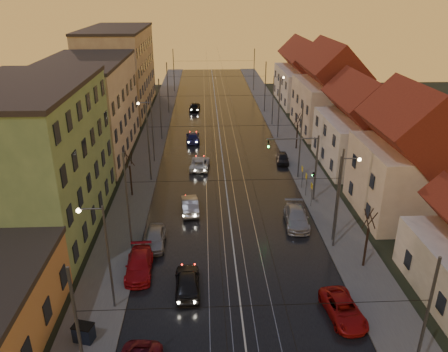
{
  "coord_description": "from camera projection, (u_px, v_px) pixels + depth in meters",
  "views": [
    {
      "loc": [
        -2.32,
        -22.74,
        20.51
      ],
      "look_at": [
        -0.33,
        19.59,
        2.33
      ],
      "focal_mm": 35.0,
      "sensor_mm": 36.0,
      "label": 1
    }
  ],
  "objects": [
    {
      "name": "house_right_2",
      "position": [
        361.0,
        129.0,
        53.67
      ],
      "size": [
        9.18,
        12.24,
        9.2
      ],
      "color": "beige",
      "rests_on": "ground"
    },
    {
      "name": "traffic_light_mast",
      "position": [
        307.0,
        160.0,
        44.11
      ],
      "size": [
        5.3,
        0.32,
        7.2
      ],
      "color": "#595B60",
      "rests_on": "ground"
    },
    {
      "name": "driving_car_4",
      "position": [
        195.0,
        106.0,
        79.87
      ],
      "size": [
        2.16,
        4.63,
        1.53
      ],
      "primitive_type": "imported",
      "rotation": [
        0.0,
        0.0,
        3.06
      ],
      "color": "black",
      "rests_on": "ground"
    },
    {
      "name": "catenary_pole_r_4",
      "position": [
        265.0,
        87.0,
        77.23
      ],
      "size": [
        0.16,
        0.16,
        9.0
      ],
      "primitive_type": "cylinder",
      "color": "#595B60",
      "rests_on": "ground"
    },
    {
      "name": "catenary_pole_r_3",
      "position": [
        279.0,
        109.0,
        63.46
      ],
      "size": [
        0.16,
        0.16,
        9.0
      ],
      "primitive_type": "cylinder",
      "color": "#595B60",
      "rests_on": "ground"
    },
    {
      "name": "tram_rail_2",
      "position": [
        225.0,
        137.0,
        65.79
      ],
      "size": [
        0.06,
        120.0,
        0.03
      ],
      "primitive_type": "cube",
      "color": "gray",
      "rests_on": "road"
    },
    {
      "name": "driving_car_0",
      "position": [
        187.0,
        282.0,
        31.99
      ],
      "size": [
        2.0,
        4.59,
        1.54
      ],
      "primitive_type": "imported",
      "rotation": [
        0.0,
        0.0,
        3.18
      ],
      "color": "black",
      "rests_on": "ground"
    },
    {
      "name": "driving_car_1",
      "position": [
        190.0,
        205.0,
        43.43
      ],
      "size": [
        1.98,
        4.63,
        1.48
      ],
      "primitive_type": "imported",
      "rotation": [
        0.0,
        0.0,
        3.23
      ],
      "color": "gray",
      "rests_on": "ground"
    },
    {
      "name": "bare_tree_2",
      "position": [
        297.0,
        132.0,
        59.74
      ],
      "size": [
        1.09,
        1.09,
        5.11
      ],
      "color": "black",
      "rests_on": "ground"
    },
    {
      "name": "catenary_pole_r_2",
      "position": [
        300.0,
        142.0,
        49.69
      ],
      "size": [
        0.16,
        0.16,
        9.0
      ],
      "primitive_type": "cylinder",
      "color": "#595B60",
      "rests_on": "ground"
    },
    {
      "name": "catenary_pole_l_2",
      "position": [
        149.0,
        144.0,
        48.95
      ],
      "size": [
        0.16,
        0.16,
        9.0
      ],
      "primitive_type": "cylinder",
      "color": "#595B60",
      "rests_on": "ground"
    },
    {
      "name": "tram_rail_0",
      "position": [
        205.0,
        137.0,
        65.66
      ],
      "size": [
        0.06,
        120.0,
        0.03
      ],
      "primitive_type": "cube",
      "color": "gray",
      "rests_on": "road"
    },
    {
      "name": "road",
      "position": [
        220.0,
        137.0,
        65.77
      ],
      "size": [
        16.0,
        120.0,
        0.04
      ],
      "primitive_type": "cube",
      "color": "black",
      "rests_on": "ground"
    },
    {
      "name": "driving_car_2",
      "position": [
        200.0,
        163.0,
        54.02
      ],
      "size": [
        2.64,
        5.01,
        1.34
      ],
      "primitive_type": "imported",
      "rotation": [
        0.0,
        0.0,
        3.06
      ],
      "color": "silver",
      "rests_on": "ground"
    },
    {
      "name": "apartment_left_3",
      "position": [
        119.0,
        70.0,
        78.79
      ],
      "size": [
        10.0,
        24.0,
        14.0
      ],
      "primitive_type": "cube",
      "color": "#94795F",
      "rests_on": "ground"
    },
    {
      "name": "sidewalk_right",
      "position": [
        286.0,
        135.0,
        66.18
      ],
      "size": [
        4.0,
        120.0,
        0.15
      ],
      "primitive_type": "cube",
      "color": "#4C4C4C",
      "rests_on": "ground"
    },
    {
      "name": "catenary_pole_l_1",
      "position": [
        128.0,
        205.0,
        35.18
      ],
      "size": [
        0.16,
        0.16,
        9.0
      ],
      "primitive_type": "cylinder",
      "color": "#595B60",
      "rests_on": "ground"
    },
    {
      "name": "parked_right_1",
      "position": [
        296.0,
        217.0,
        41.1
      ],
      "size": [
        2.48,
        5.31,
        1.5
      ],
      "primitive_type": "imported",
      "rotation": [
        0.0,
        0.0,
        -0.07
      ],
      "color": "#A8A8AE",
      "rests_on": "ground"
    },
    {
      "name": "sidewalk_left",
      "position": [
        153.0,
        137.0,
        65.32
      ],
      "size": [
        4.0,
        120.0,
        0.15
      ],
      "primitive_type": "cube",
      "color": "#4C4C4C",
      "rests_on": "ground"
    },
    {
      "name": "catenary_pole_r_1",
      "position": [
        338.0,
        200.0,
        35.92
      ],
      "size": [
        0.16,
        0.16,
        9.0
      ],
      "primitive_type": "cylinder",
      "color": "#595B60",
      "rests_on": "ground"
    },
    {
      "name": "ground",
      "position": [
        243.0,
        324.0,
        29.06
      ],
      "size": [
        160.0,
        160.0,
        0.0
      ],
      "primitive_type": "plane",
      "color": "black",
      "rests_on": "ground"
    },
    {
      "name": "street_lamp_2",
      "position": [
        150.0,
        126.0,
        54.28
      ],
      "size": [
        1.75,
        0.32,
        8.0
      ],
      "color": "#595B60",
      "rests_on": "ground"
    },
    {
      "name": "parked_left_2",
      "position": [
        139.0,
        265.0,
        34.06
      ],
      "size": [
        2.19,
        4.98,
        1.42
      ],
      "primitive_type": "imported",
      "rotation": [
        0.0,
        0.0,
        0.04
      ],
      "color": "#AB1118",
      "rests_on": "ground"
    },
    {
      "name": "catenary_pole_l_0",
      "position": [
        80.0,
        344.0,
        21.41
      ],
      "size": [
        0.16,
        0.16,
        9.0
      ],
      "primitive_type": "cylinder",
      "color": "#595B60",
      "rests_on": "ground"
    },
    {
      "name": "house_right_1",
      "position": [
        408.0,
        162.0,
        41.41
      ],
      "size": [
        8.67,
        10.2,
        10.8
      ],
      "color": "#C6B398",
      "rests_on": "ground"
    },
    {
      "name": "street_lamp_0",
      "position": [
        103.0,
        248.0,
        28.58
      ],
      "size": [
        1.75,
        0.32,
        8.0
      ],
      "color": "#595B60",
      "rests_on": "ground"
    },
    {
      "name": "catenary_pole_l_5",
      "position": [
        174.0,
        71.0,
        93.01
      ],
      "size": [
        0.16,
        0.16,
        9.0
      ],
      "primitive_type": "cylinder",
      "color": "#595B60",
      "rests_on": "ground"
    },
    {
      "name": "street_lamp_3",
      "position": [
        275.0,
        95.0,
        69.75
      ],
      "size": [
        1.75,
        0.32,
        8.0
      ],
      "color": "#595B60",
      "rests_on": "ground"
    },
    {
      "name": "catenary_pole_l_3",
      "position": [
        160.0,
        110.0,
        62.72
      ],
      "size": [
        0.16,
        0.16,
        9.0
      ],
      "primitive_type": "cylinder",
      "color": "#595B60",
      "rests_on": "ground"
    },
    {
      "name": "bare_tree_0",
      "position": [
        130.0,
        175.0,
        46.0
      ],
      "size": [
        1.09,
        1.09,
        5.11
      ],
      "color": "black",
      "rests_on": "ground"
    },
    {
      "name": "parked_right_2",
      "position": [
        282.0,
        158.0,
        55.71
      ],
      "size": [
        1.85,
        3.87,
        1.27
      ],
      "primitive_type": "imported",
      "rotation": [
        0.0,
        0.0,
        -0.1
      ],
      "color": "black",
      "rests_on": "ground"
    },
    {
      "name": "driving_car_3",
      "position": [
        193.0,
        137.0,
        63.56
      ],
      "size": [
        2.09,
        4.79,
        1.37
      ],
      "primitive_type": "imported",
      "rotation": [
        0.0,
        0.0,
        3.18
      ],
      "color": "#1B1C51",
      "rests_on": "ground"
    },
    {
      "name": "catenary_pole_r_0",
      "position": [
        423.0,
        332.0,
        22.15
      ],
      "size": [
        0.16,
        0.16,
        9.0
      ],
      "primitive_type": "cylinder",
      "color": "#595B60",
      "rests_on": "ground"
    },
    {
      "name": "house_right_4",
      "position": [
        304.0,
        77.0,
        83.8
      ],
      "size": [
        9.18,
        16.32,
        10.0
      ],
      "color": "beige",
      "rests_on": "ground"
    },
    {
      "name": "dumpster",
      "position": [
        84.0,
        333.0,
        27.3
      ],
      "size": [
        1.37,
        1.1,
        1.1
      ],
      "primitive_type": "cube",
      "rotation": [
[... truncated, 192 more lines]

